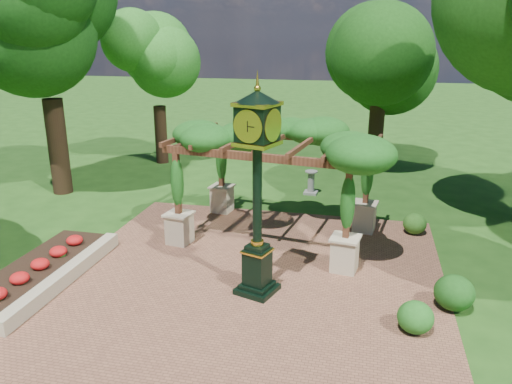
# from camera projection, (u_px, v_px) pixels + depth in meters

# --- Properties ---
(ground) EXTENTS (120.00, 120.00, 0.00)m
(ground) POSITION_uv_depth(u_px,v_px,m) (232.00, 315.00, 11.49)
(ground) COLOR #1E4714
(ground) RESTS_ON ground
(brick_plaza) EXTENTS (10.00, 12.00, 0.04)m
(brick_plaza) POSITION_uv_depth(u_px,v_px,m) (243.00, 293.00, 12.42)
(brick_plaza) COLOR brown
(brick_plaza) RESTS_ON ground
(border_wall) EXTENTS (0.35, 5.00, 0.40)m
(border_wall) POSITION_uv_depth(u_px,v_px,m) (65.00, 277.00, 12.87)
(border_wall) COLOR #C6B793
(border_wall) RESTS_ON ground
(flower_bed) EXTENTS (1.50, 5.00, 0.36)m
(flower_bed) POSITION_uv_depth(u_px,v_px,m) (35.00, 274.00, 13.07)
(flower_bed) COLOR red
(flower_bed) RESTS_ON ground
(pedestal_clock) EXTENTS (1.26, 1.26, 5.07)m
(pedestal_clock) POSITION_uv_depth(u_px,v_px,m) (257.00, 176.00, 11.54)
(pedestal_clock) COLOR black
(pedestal_clock) RESTS_ON brick_plaza
(pergola) EXTENTS (6.39, 4.54, 3.72)m
(pergola) POSITION_uv_depth(u_px,v_px,m) (276.00, 143.00, 14.92)
(pergola) COLOR beige
(pergola) RESTS_ON brick_plaza
(sundial) EXTENTS (0.55, 0.55, 0.95)m
(sundial) POSITION_uv_depth(u_px,v_px,m) (311.00, 184.00, 20.04)
(sundial) COLOR gray
(sundial) RESTS_ON ground
(shrub_front) EXTENTS (0.82, 0.82, 0.70)m
(shrub_front) POSITION_uv_depth(u_px,v_px,m) (415.00, 317.00, 10.68)
(shrub_front) COLOR #20601B
(shrub_front) RESTS_ON brick_plaza
(shrub_mid) EXTENTS (0.94, 0.94, 0.83)m
(shrub_mid) POSITION_uv_depth(u_px,v_px,m) (454.00, 293.00, 11.56)
(shrub_mid) COLOR #184914
(shrub_mid) RESTS_ON brick_plaza
(shrub_back) EXTENTS (0.77, 0.77, 0.66)m
(shrub_back) POSITION_uv_depth(u_px,v_px,m) (415.00, 224.00, 15.97)
(shrub_back) COLOR #2B5D1A
(shrub_back) RESTS_ON brick_plaza
(tree_west_near) EXTENTS (4.56, 4.56, 9.77)m
(tree_west_near) POSITION_uv_depth(u_px,v_px,m) (42.00, 19.00, 18.31)
(tree_west_near) COLOR black
(tree_west_near) RESTS_ON ground
(tree_west_far) EXTENTS (3.25, 3.25, 7.28)m
(tree_west_far) POSITION_uv_depth(u_px,v_px,m) (157.00, 60.00, 23.53)
(tree_west_far) COLOR #311E13
(tree_west_far) RESTS_ON ground
(tree_north) EXTENTS (4.49, 4.49, 7.72)m
(tree_north) POSITION_uv_depth(u_px,v_px,m) (382.00, 54.00, 22.81)
(tree_north) COLOR #332014
(tree_north) RESTS_ON ground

